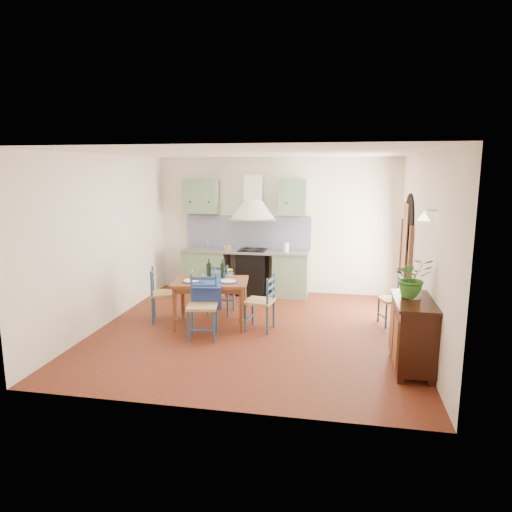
# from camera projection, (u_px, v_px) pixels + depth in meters

# --- Properties ---
(floor) EXTENTS (5.00, 5.00, 0.00)m
(floor) POSITION_uv_depth(u_px,v_px,m) (254.00, 331.00, 7.34)
(floor) COLOR #4D1910
(floor) RESTS_ON ground
(back_wall) EXTENTS (5.00, 0.96, 2.80)m
(back_wall) POSITION_uv_depth(u_px,v_px,m) (252.00, 243.00, 9.44)
(back_wall) COLOR silver
(back_wall) RESTS_ON ground
(right_wall) EXTENTS (0.26, 5.00, 2.80)m
(right_wall) POSITION_uv_depth(u_px,v_px,m) (419.00, 251.00, 6.92)
(right_wall) COLOR silver
(right_wall) RESTS_ON ground
(left_wall) EXTENTS (0.04, 5.00, 2.80)m
(left_wall) POSITION_uv_depth(u_px,v_px,m) (106.00, 240.00, 7.53)
(left_wall) COLOR silver
(left_wall) RESTS_ON ground
(ceiling) EXTENTS (5.00, 5.00, 0.01)m
(ceiling) POSITION_uv_depth(u_px,v_px,m) (254.00, 152.00, 6.82)
(ceiling) COLOR white
(ceiling) RESTS_ON back_wall
(dining_table) EXTENTS (1.30, 1.01, 1.08)m
(dining_table) POSITION_uv_depth(u_px,v_px,m) (211.00, 286.00, 7.47)
(dining_table) COLOR brown
(dining_table) RESTS_ON ground
(chair_near) EXTENTS (0.51, 0.51, 0.96)m
(chair_near) POSITION_uv_depth(u_px,v_px,m) (203.00, 306.00, 6.97)
(chair_near) COLOR navy
(chair_near) RESTS_ON ground
(chair_far) EXTENTS (0.46, 0.46, 0.92)m
(chair_far) POSITION_uv_depth(u_px,v_px,m) (220.00, 288.00, 8.14)
(chair_far) COLOR navy
(chair_far) RESTS_ON ground
(chair_left) EXTENTS (0.54, 0.54, 0.91)m
(chair_left) POSITION_uv_depth(u_px,v_px,m) (162.00, 294.00, 7.75)
(chair_left) COLOR navy
(chair_left) RESTS_ON ground
(chair_right) EXTENTS (0.48, 0.48, 0.90)m
(chair_right) POSITION_uv_depth(u_px,v_px,m) (262.00, 302.00, 7.30)
(chair_right) COLOR navy
(chair_right) RESTS_ON ground
(chair_spare) EXTENTS (0.48, 0.48, 0.82)m
(chair_spare) POSITION_uv_depth(u_px,v_px,m) (394.00, 300.00, 7.55)
(chair_spare) COLOR navy
(chair_spare) RESTS_ON ground
(sideboard) EXTENTS (0.50, 1.05, 0.94)m
(sideboard) POSITION_uv_depth(u_px,v_px,m) (412.00, 332.00, 5.84)
(sideboard) COLOR black
(sideboard) RESTS_ON ground
(potted_plant) EXTENTS (0.53, 0.47, 0.53)m
(potted_plant) POSITION_uv_depth(u_px,v_px,m) (413.00, 277.00, 5.82)
(potted_plant) COLOR #2D6A22
(potted_plant) RESTS_ON sideboard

